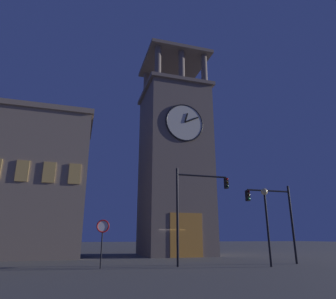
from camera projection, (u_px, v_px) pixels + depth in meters
The scene contains 7 objects.
ground_plane at pixel (169, 257), 27.35m from camera, with size 200.00×200.00×0.00m, color #56544F.
clocktower at pixel (174, 163), 32.75m from camera, with size 7.35×7.69×25.47m.
adjacent_wing_building at pixel (4, 182), 27.35m from camera, with size 15.13×7.98×13.45m.
traffic_signal_near at pixel (194, 200), 19.83m from camera, with size 3.89×0.41×6.32m.
traffic_signal_mid at pixel (277, 210), 21.05m from camera, with size 3.68×0.41×5.46m.
street_lamp at pixel (266, 211), 19.22m from camera, with size 0.44×0.44×4.92m.
no_horn_sign at pixel (103, 230), 17.83m from camera, with size 0.78×0.14×2.82m.
Camera 1 is at (8.45, 27.84, 1.76)m, focal length 31.30 mm.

